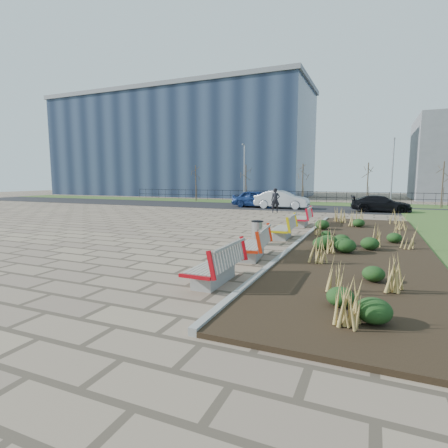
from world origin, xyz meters
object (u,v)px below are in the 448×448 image
at_px(bench_c, 283,227).
at_px(car_silver, 282,200).
at_px(lamp_east, 392,173).
at_px(bench_d, 302,217).
at_px(bench_a, 214,263).
at_px(car_blue, 257,199).
at_px(car_black, 381,204).
at_px(pedestrian, 275,200).
at_px(lamp_west, 244,174).
at_px(bench_b, 252,243).
at_px(litter_bin, 257,233).

bearing_deg(bench_c, car_silver, 100.52).
xyz_separation_m(bench_c, lamp_east, (5.00, 20.06, 2.54)).
bearing_deg(bench_d, car_silver, 106.30).
bearing_deg(bench_a, bench_d, 89.90).
height_order(car_blue, lamp_east, lamp_east).
distance_m(bench_a, car_blue, 22.98).
height_order(bench_a, car_black, car_black).
relative_size(bench_a, car_black, 0.48).
relative_size(bench_a, bench_d, 1.00).
bearing_deg(pedestrian, lamp_east, 27.99).
relative_size(bench_a, pedestrian, 1.13).
height_order(bench_c, pedestrian, pedestrian).
xyz_separation_m(car_silver, lamp_east, (8.66, 5.27, 2.26)).
bearing_deg(car_black, bench_d, 152.63).
bearing_deg(bench_d, bench_c, -93.03).
bearing_deg(car_blue, pedestrian, -140.12).
height_order(car_black, lamp_west, lamp_west).
bearing_deg(bench_d, lamp_west, 116.77).
relative_size(bench_b, lamp_west, 0.35).
bearing_deg(bench_b, car_blue, 100.40).
height_order(bench_b, bench_c, same).
xyz_separation_m(bench_c, car_blue, (-6.00, 15.09, 0.28)).
bearing_deg(bench_c, bench_a, -93.39).
relative_size(bench_a, bench_b, 1.00).
relative_size(bench_c, pedestrian, 1.13).
bearing_deg(bench_b, bench_c, 83.06).
distance_m(bench_b, lamp_west, 25.95).
bearing_deg(car_black, bench_c, 158.69).
xyz_separation_m(bench_a, bench_d, (0.00, 11.44, 0.00)).
distance_m(bench_c, lamp_east, 20.83).
xyz_separation_m(bench_d, car_black, (4.09, 10.30, 0.15)).
relative_size(bench_c, bench_d, 1.00).
xyz_separation_m(bench_d, pedestrian, (-3.28, 6.83, 0.43)).
relative_size(car_blue, lamp_west, 0.74).
bearing_deg(bench_b, car_silver, 94.01).
bearing_deg(lamp_west, litter_bin, -68.91).
bearing_deg(lamp_east, car_blue, -155.68).
bearing_deg(bench_c, lamp_west, 110.78).
distance_m(bench_d, car_blue, 12.31).
relative_size(litter_bin, car_black, 0.21).
distance_m(car_silver, car_black, 7.76).
xyz_separation_m(lamp_west, lamp_east, (14.00, 0.00, 0.00)).
relative_size(bench_c, car_silver, 0.45).
height_order(bench_c, car_silver, car_silver).
distance_m(bench_d, litter_bin, 6.09).
bearing_deg(lamp_east, pedestrian, -133.00).
xyz_separation_m(bench_a, car_black, (4.09, 21.74, 0.15)).
bearing_deg(bench_d, pedestrian, 112.60).
relative_size(bench_d, car_black, 0.48).
distance_m(bench_d, lamp_east, 16.68).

